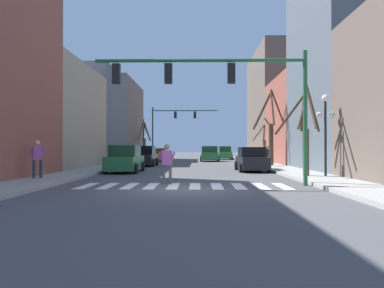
{
  "coord_description": "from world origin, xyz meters",
  "views": [
    {
      "loc": [
        0.59,
        -14.12,
        1.58
      ],
      "look_at": [
        -0.08,
        24.94,
        1.98
      ],
      "focal_mm": 35.0,
      "sensor_mm": 36.0,
      "label": 1
    }
  ],
  "objects_px": {
    "street_tree_left_far": "(305,131)",
    "traffic_signal_near": "(222,84)",
    "car_parked_right_far": "(209,154)",
    "pedestrian_on_left_sidewalk": "(167,161)",
    "car_driving_away_lane": "(144,157)",
    "car_parked_right_mid": "(252,160)",
    "traffic_signal_far": "(172,121)",
    "street_tree_left_near": "(145,140)",
    "pedestrian_near_right_corner": "(267,154)",
    "car_parked_left_mid": "(158,155)",
    "car_driving_toward_lane": "(125,160)",
    "street_tree_right_near": "(269,129)",
    "street_lamp_right_corner": "(325,118)",
    "pedestrian_waiting_at_curb": "(37,156)",
    "street_tree_right_mid": "(266,143)",
    "car_parked_left_near": "(225,153)"
  },
  "relations": [
    {
      "from": "car_parked_left_near",
      "to": "car_driving_toward_lane",
      "type": "xyz_separation_m",
      "value": [
        -8.36,
        -27.25,
        -0.02
      ]
    },
    {
      "from": "car_parked_right_mid",
      "to": "traffic_signal_far",
      "type": "bearing_deg",
      "value": 18.48
    },
    {
      "from": "street_lamp_right_corner",
      "to": "pedestrian_waiting_at_curb",
      "type": "distance_m",
      "value": 14.35
    },
    {
      "from": "pedestrian_waiting_at_curb",
      "to": "street_tree_right_mid",
      "type": "bearing_deg",
      "value": -158.31
    },
    {
      "from": "pedestrian_near_right_corner",
      "to": "traffic_signal_near",
      "type": "bearing_deg",
      "value": 2.62
    },
    {
      "from": "car_driving_away_lane",
      "to": "car_parked_right_mid",
      "type": "relative_size",
      "value": 1.02
    },
    {
      "from": "car_parked_right_far",
      "to": "street_lamp_right_corner",
      "type": "bearing_deg",
      "value": -167.93
    },
    {
      "from": "traffic_signal_far",
      "to": "car_driving_toward_lane",
      "type": "height_order",
      "value": "traffic_signal_far"
    },
    {
      "from": "traffic_signal_far",
      "to": "street_tree_left_far",
      "type": "xyz_separation_m",
      "value": [
        8.78,
        -26.66,
        -2.37
      ]
    },
    {
      "from": "car_parked_left_near",
      "to": "car_driving_toward_lane",
      "type": "height_order",
      "value": "car_parked_left_near"
    },
    {
      "from": "street_tree_left_far",
      "to": "street_tree_right_mid",
      "type": "bearing_deg",
      "value": 86.53
    },
    {
      "from": "street_tree_right_mid",
      "to": "car_parked_right_far",
      "type": "bearing_deg",
      "value": 125.83
    },
    {
      "from": "car_parked_left_near",
      "to": "street_tree_left_near",
      "type": "height_order",
      "value": "street_tree_left_near"
    },
    {
      "from": "street_tree_left_near",
      "to": "street_tree_right_near",
      "type": "height_order",
      "value": "street_tree_right_near"
    },
    {
      "from": "street_tree_left_far",
      "to": "pedestrian_near_right_corner",
      "type": "bearing_deg",
      "value": 90.58
    },
    {
      "from": "car_driving_away_lane",
      "to": "car_driving_toward_lane",
      "type": "height_order",
      "value": "car_driving_away_lane"
    },
    {
      "from": "car_parked_left_near",
      "to": "car_driving_toward_lane",
      "type": "bearing_deg",
      "value": 162.94
    },
    {
      "from": "car_driving_away_lane",
      "to": "pedestrian_on_left_sidewalk",
      "type": "distance_m",
      "value": 16.59
    },
    {
      "from": "street_lamp_right_corner",
      "to": "car_parked_right_far",
      "type": "relative_size",
      "value": 0.98
    },
    {
      "from": "traffic_signal_near",
      "to": "car_parked_right_mid",
      "type": "bearing_deg",
      "value": 74.96
    },
    {
      "from": "traffic_signal_near",
      "to": "traffic_signal_far",
      "type": "height_order",
      "value": "traffic_signal_far"
    },
    {
      "from": "car_parked_right_mid",
      "to": "pedestrian_waiting_at_curb",
      "type": "xyz_separation_m",
      "value": [
        -11.22,
        -7.9,
        0.45
      ]
    },
    {
      "from": "car_driving_away_lane",
      "to": "pedestrian_waiting_at_curb",
      "type": "xyz_separation_m",
      "value": [
        -2.89,
        -14.91,
        0.4
      ]
    },
    {
      "from": "traffic_signal_far",
      "to": "car_parked_left_mid",
      "type": "distance_m",
      "value": 4.82
    },
    {
      "from": "traffic_signal_near",
      "to": "traffic_signal_far",
      "type": "relative_size",
      "value": 1.1
    },
    {
      "from": "pedestrian_on_left_sidewalk",
      "to": "traffic_signal_far",
      "type": "bearing_deg",
      "value": -78.55
    },
    {
      "from": "car_parked_right_mid",
      "to": "street_tree_left_near",
      "type": "relative_size",
      "value": 0.89
    },
    {
      "from": "street_tree_left_far",
      "to": "traffic_signal_near",
      "type": "bearing_deg",
      "value": -140.73
    },
    {
      "from": "pedestrian_on_left_sidewalk",
      "to": "car_driving_toward_lane",
      "type": "bearing_deg",
      "value": -59.1
    },
    {
      "from": "car_driving_toward_lane",
      "to": "pedestrian_on_left_sidewalk",
      "type": "relative_size",
      "value": 2.64
    },
    {
      "from": "car_parked_right_mid",
      "to": "street_tree_right_near",
      "type": "height_order",
      "value": "street_tree_right_near"
    },
    {
      "from": "street_tree_left_near",
      "to": "traffic_signal_far",
      "type": "bearing_deg",
      "value": -39.45
    },
    {
      "from": "car_driving_away_lane",
      "to": "pedestrian_waiting_at_curb",
      "type": "relative_size",
      "value": 2.63
    },
    {
      "from": "car_driving_toward_lane",
      "to": "pedestrian_near_right_corner",
      "type": "distance_m",
      "value": 11.39
    },
    {
      "from": "car_parked_right_mid",
      "to": "street_tree_left_near",
      "type": "bearing_deg",
      "value": 24.25
    },
    {
      "from": "car_driving_away_lane",
      "to": "pedestrian_near_right_corner",
      "type": "height_order",
      "value": "car_driving_away_lane"
    },
    {
      "from": "pedestrian_on_left_sidewalk",
      "to": "street_tree_right_mid",
      "type": "relative_size",
      "value": 0.4
    },
    {
      "from": "car_driving_toward_lane",
      "to": "street_tree_left_near",
      "type": "xyz_separation_m",
      "value": [
        -2.35,
        25.06,
        1.73
      ]
    },
    {
      "from": "street_tree_left_far",
      "to": "car_parked_left_mid",
      "type": "bearing_deg",
      "value": 112.56
    },
    {
      "from": "car_parked_left_mid",
      "to": "pedestrian_on_left_sidewalk",
      "type": "distance_m",
      "value": 28.01
    },
    {
      "from": "car_parked_left_near",
      "to": "traffic_signal_near",
      "type": "bearing_deg",
      "value": 175.8
    },
    {
      "from": "street_lamp_right_corner",
      "to": "car_parked_left_near",
      "type": "bearing_deg",
      "value": 95.16
    },
    {
      "from": "car_parked_left_mid",
      "to": "street_tree_left_near",
      "type": "xyz_separation_m",
      "value": [
        -2.37,
        5.18,
        1.82
      ]
    },
    {
      "from": "street_lamp_right_corner",
      "to": "car_driving_toward_lane",
      "type": "bearing_deg",
      "value": 156.59
    },
    {
      "from": "street_tree_left_far",
      "to": "car_parked_right_mid",
      "type": "bearing_deg",
      "value": 107.39
    },
    {
      "from": "pedestrian_near_right_corner",
      "to": "street_tree_right_near",
      "type": "distance_m",
      "value": 2.67
    },
    {
      "from": "car_driving_away_lane",
      "to": "pedestrian_on_left_sidewalk",
      "type": "xyz_separation_m",
      "value": [
        3.36,
        -16.24,
        0.22
      ]
    },
    {
      "from": "car_parked_left_mid",
      "to": "pedestrian_near_right_corner",
      "type": "height_order",
      "value": "pedestrian_near_right_corner"
    },
    {
      "from": "car_parked_left_mid",
      "to": "pedestrian_near_right_corner",
      "type": "bearing_deg",
      "value": -145.47
    },
    {
      "from": "car_parked_right_far",
      "to": "pedestrian_on_left_sidewalk",
      "type": "distance_m",
      "value": 27.58
    }
  ]
}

